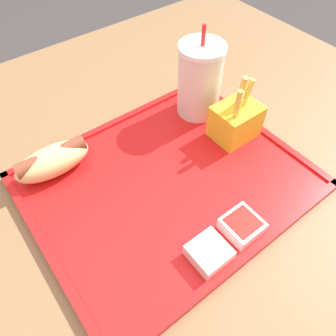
{
  "coord_description": "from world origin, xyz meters",
  "views": [
    {
      "loc": [
        -0.15,
        -0.27,
        1.18
      ],
      "look_at": [
        0.05,
        -0.01,
        0.79
      ],
      "focal_mm": 35.0,
      "sensor_mm": 36.0,
      "label": 1
    }
  ],
  "objects_px": {
    "soda_cup": "(200,80)",
    "sauce_cup_ketchup": "(242,225)",
    "hot_dog_far": "(52,160)",
    "fries_carton": "(237,121)",
    "sauce_cup_mayo": "(209,253)"
  },
  "relations": [
    {
      "from": "soda_cup",
      "to": "sauce_cup_ketchup",
      "type": "relative_size",
      "value": 3.42
    },
    {
      "from": "soda_cup",
      "to": "hot_dog_far",
      "type": "distance_m",
      "value": 0.29
    },
    {
      "from": "fries_carton",
      "to": "sauce_cup_ketchup",
      "type": "bearing_deg",
      "value": -132.06
    },
    {
      "from": "hot_dog_far",
      "to": "soda_cup",
      "type": "bearing_deg",
      "value": -5.08
    },
    {
      "from": "sauce_cup_mayo",
      "to": "soda_cup",
      "type": "bearing_deg",
      "value": 52.16
    },
    {
      "from": "soda_cup",
      "to": "fries_carton",
      "type": "distance_m",
      "value": 0.1
    },
    {
      "from": "soda_cup",
      "to": "hot_dog_far",
      "type": "relative_size",
      "value": 1.38
    },
    {
      "from": "fries_carton",
      "to": "sauce_cup_ketchup",
      "type": "distance_m",
      "value": 0.19
    },
    {
      "from": "sauce_cup_ketchup",
      "to": "fries_carton",
      "type": "bearing_deg",
      "value": 47.94
    },
    {
      "from": "hot_dog_far",
      "to": "sauce_cup_ketchup",
      "type": "xyz_separation_m",
      "value": [
        0.16,
        -0.26,
        -0.01
      ]
    },
    {
      "from": "hot_dog_far",
      "to": "fries_carton",
      "type": "xyz_separation_m",
      "value": [
        0.29,
        -0.12,
        0.01
      ]
    },
    {
      "from": "hot_dog_far",
      "to": "fries_carton",
      "type": "relative_size",
      "value": 1.04
    },
    {
      "from": "hot_dog_far",
      "to": "sauce_cup_mayo",
      "type": "relative_size",
      "value": 2.49
    },
    {
      "from": "fries_carton",
      "to": "sauce_cup_ketchup",
      "type": "relative_size",
      "value": 2.4
    },
    {
      "from": "sauce_cup_mayo",
      "to": "hot_dog_far",
      "type": "bearing_deg",
      "value": 110.25
    }
  ]
}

